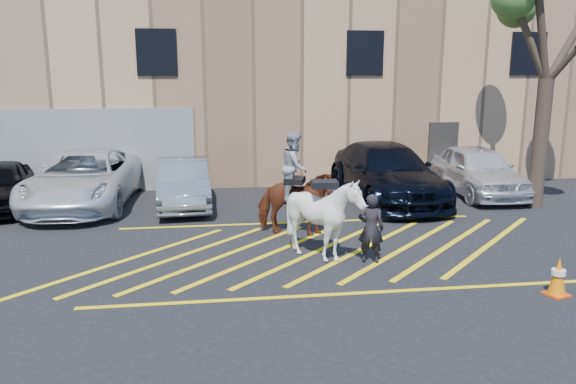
{
  "coord_description": "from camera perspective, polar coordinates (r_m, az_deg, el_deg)",
  "views": [
    {
      "loc": [
        -2.3,
        -12.29,
        4.07
      ],
      "look_at": [
        -0.59,
        0.2,
        1.3
      ],
      "focal_mm": 35.0,
      "sensor_mm": 36.0,
      "label": 1
    }
  ],
  "objects": [
    {
      "name": "car_blue_suv",
      "position": [
        17.99,
        9.94,
        1.97
      ],
      "size": [
        2.78,
        6.14,
        1.74
      ],
      "primitive_type": "imported",
      "rotation": [
        0.0,
        0.0,
        0.06
      ],
      "color": "black",
      "rests_on": "ground"
    },
    {
      "name": "saddled_white",
      "position": [
        12.11,
        3.68,
        -2.58
      ],
      "size": [
        1.63,
        1.81,
        1.88
      ],
      "color": "silver",
      "rests_on": "ground"
    },
    {
      "name": "ground",
      "position": [
        13.15,
        2.69,
        -5.65
      ],
      "size": [
        90.0,
        90.0,
        0.0
      ],
      "primitive_type": "plane",
      "color": "black",
      "rests_on": "ground"
    },
    {
      "name": "car_silver_sedan",
      "position": [
        17.2,
        -10.6,
        0.89
      ],
      "size": [
        1.74,
        4.33,
        1.4
      ],
      "primitive_type": "imported",
      "rotation": [
        0.0,
        0.0,
        0.06
      ],
      "color": "gray",
      "rests_on": "ground"
    },
    {
      "name": "warehouse",
      "position": [
        24.39,
        -2.46,
        11.41
      ],
      "size": [
        32.42,
        10.2,
        7.3
      ],
      "color": "tan",
      "rests_on": "ground"
    },
    {
      "name": "car_white_pickup",
      "position": [
        18.01,
        -19.97,
        1.27
      ],
      "size": [
        3.04,
        6.08,
        1.65
      ],
      "primitive_type": "imported",
      "rotation": [
        0.0,
        0.0,
        -0.05
      ],
      "color": "silver",
      "rests_on": "ground"
    },
    {
      "name": "mounted_bay",
      "position": [
        13.82,
        0.69,
        -0.25
      ],
      "size": [
        2.14,
        1.47,
        2.58
      ],
      "color": "maroon",
      "rests_on": "ground"
    },
    {
      "name": "tree",
      "position": [
        18.11,
        25.31,
        16.4
      ],
      "size": [
        3.99,
        4.37,
        7.31
      ],
      "color": "#402E27",
      "rests_on": "ground"
    },
    {
      "name": "traffic_cone",
      "position": [
        11.49,
        25.75,
        -7.7
      ],
      "size": [
        0.48,
        0.48,
        0.73
      ],
      "color": "#EC4009",
      "rests_on": "ground"
    },
    {
      "name": "car_white_suv",
      "position": [
        19.52,
        18.65,
        2.12
      ],
      "size": [
        2.08,
        4.8,
        1.61
      ],
      "primitive_type": "imported",
      "rotation": [
        0.0,
        0.0,
        -0.04
      ],
      "color": "silver",
      "rests_on": "ground"
    },
    {
      "name": "hatching_zone",
      "position": [
        12.86,
        2.93,
        -6.04
      ],
      "size": [
        12.6,
        5.12,
        0.01
      ],
      "color": "yellow",
      "rests_on": "ground"
    },
    {
      "name": "handler",
      "position": [
        12.08,
        8.42,
        -3.68
      ],
      "size": [
        0.64,
        0.52,
        1.51
      ],
      "primitive_type": "imported",
      "rotation": [
        0.0,
        0.0,
        2.8
      ],
      "color": "black",
      "rests_on": "ground"
    }
  ]
}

